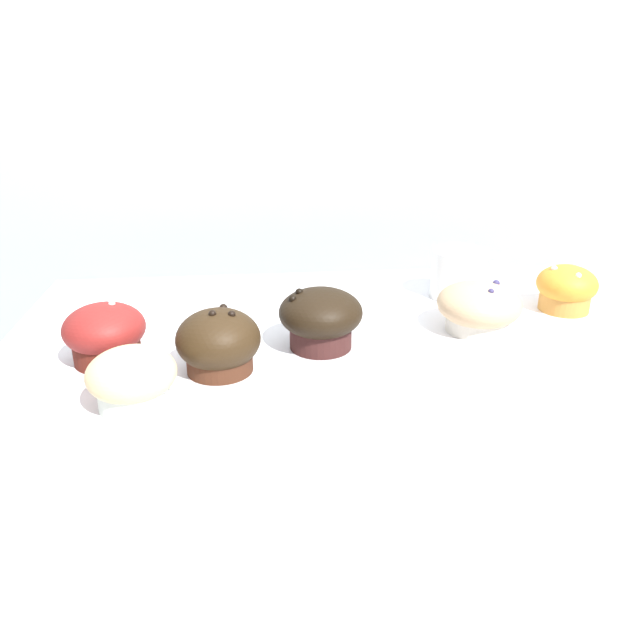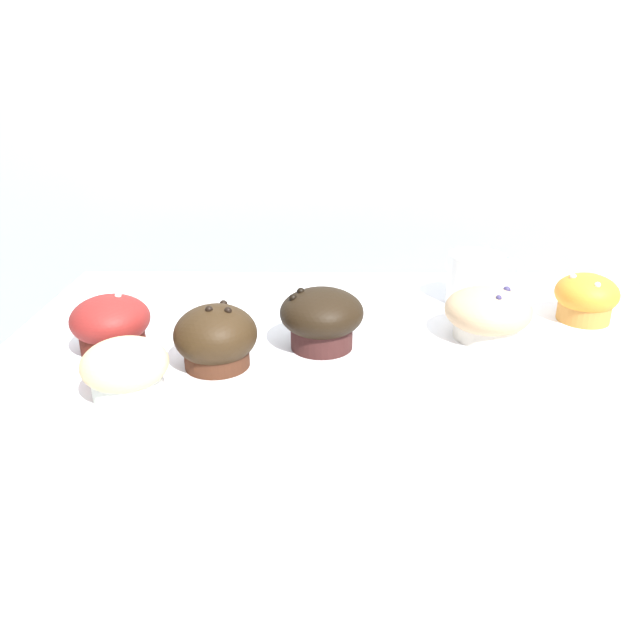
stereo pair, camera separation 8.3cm
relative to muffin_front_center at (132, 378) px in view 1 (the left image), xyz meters
The scene contains 9 objects.
wall_back 0.79m from the muffin_front_center, 69.27° to the left, with size 3.20×0.10×1.80m, color #A8B2B7.
display_counter 0.57m from the muffin_front_center, 26.97° to the left, with size 1.00×0.64×0.89m, color silver.
muffin_front_center is the anchor object (origin of this frame).
muffin_back_left 0.12m from the muffin_front_center, 40.28° to the left, with size 0.11×0.11×0.09m.
muffin_back_right 0.26m from the muffin_front_center, 31.08° to the left, with size 0.11×0.11×0.08m.
muffin_front_left 0.49m from the muffin_front_center, 20.59° to the left, with size 0.12×0.12×0.07m.
muffin_front_right 0.67m from the muffin_front_center, 20.89° to the left, with size 0.09×0.09×0.07m.
muffin_back_center 0.13m from the muffin_front_center, 114.52° to the left, with size 0.10×0.10×0.08m.
coffee_cup 0.57m from the muffin_front_center, 33.39° to the left, with size 0.13×0.09×0.08m.
Camera 1 is at (-0.13, -0.78, 1.25)m, focal length 35.00 mm.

